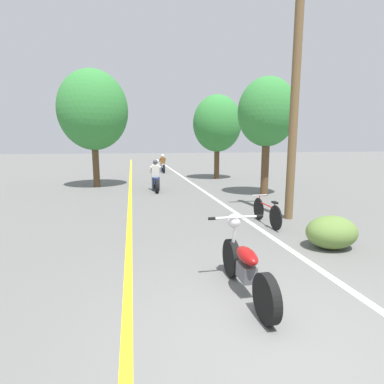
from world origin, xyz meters
name	(u,v)px	position (x,y,z in m)	size (l,w,h in m)	color
ground_plane	(276,338)	(0.00, 0.00, 0.00)	(120.00, 120.00, 0.00)	#60605E
lane_stripe_center	(130,185)	(-1.70, 13.00, 0.00)	(0.14, 48.00, 0.01)	yellow
lane_stripe_edge	(193,184)	(1.64, 13.00, 0.00)	(0.14, 48.00, 0.01)	white
utility_pole	(295,86)	(2.94, 5.04, 3.79)	(1.10, 0.24, 7.39)	brown
roadside_tree_right_near	(267,113)	(3.92, 8.86, 3.42)	(2.43, 2.19, 4.86)	#513A23
roadside_tree_right_far	(217,124)	(3.55, 14.94, 3.34)	(2.95, 2.65, 5.05)	#513A23
roadside_tree_left	(93,110)	(-3.36, 12.82, 3.77)	(3.36, 3.03, 5.72)	#513A23
roadside_bush	(332,232)	(2.55, 2.55, 0.35)	(1.10, 0.88, 0.70)	#5B7A38
motorcycle_foreground	(245,265)	(0.02, 1.06, 0.44)	(0.91, 1.99, 1.10)	black
motorcycle_rider_lead	(156,179)	(-0.52, 11.03, 0.53)	(0.50, 2.07, 1.43)	black
motorcycle_rider_far	(163,165)	(0.69, 19.73, 0.52)	(0.50, 2.11, 1.36)	black
bicycle_parked	(267,212)	(2.00, 4.53, 0.35)	(0.44, 1.71, 0.76)	black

